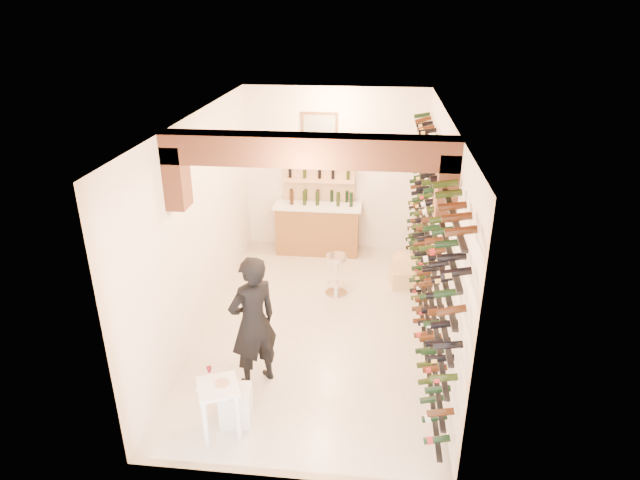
# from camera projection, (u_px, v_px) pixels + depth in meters

# --- Properties ---
(ground) EXTENTS (6.00, 6.00, 0.00)m
(ground) POSITION_uv_depth(u_px,v_px,m) (318.00, 324.00, 8.41)
(ground) COLOR beige
(ground) RESTS_ON ground
(room_shell) EXTENTS (3.52, 6.02, 3.21)m
(room_shell) POSITION_uv_depth(u_px,v_px,m) (316.00, 192.00, 7.26)
(room_shell) COLOR white
(room_shell) RESTS_ON ground
(wine_rack) EXTENTS (0.32, 5.70, 2.56)m
(wine_rack) POSITION_uv_depth(u_px,v_px,m) (425.00, 237.00, 7.63)
(wine_rack) COLOR black
(wine_rack) RESTS_ON ground
(back_counter) EXTENTS (1.70, 0.62, 1.29)m
(back_counter) POSITION_uv_depth(u_px,v_px,m) (318.00, 227.00, 10.63)
(back_counter) COLOR brown
(back_counter) RESTS_ON ground
(back_shelving) EXTENTS (1.40, 0.31, 2.73)m
(back_shelving) POSITION_uv_depth(u_px,v_px,m) (319.00, 193.00, 10.59)
(back_shelving) COLOR #DBAA7B
(back_shelving) RESTS_ON ground
(tasting_table) EXTENTS (0.59, 0.59, 0.80)m
(tasting_table) POSITION_uv_depth(u_px,v_px,m) (219.00, 394.00, 6.09)
(tasting_table) COLOR white
(tasting_table) RESTS_ON ground
(white_stool) EXTENTS (0.39, 0.39, 0.45)m
(white_stool) POSITION_uv_depth(u_px,v_px,m) (236.00, 405.00, 6.37)
(white_stool) COLOR white
(white_stool) RESTS_ON ground
(person) EXTENTS (0.79, 0.77, 1.82)m
(person) POSITION_uv_depth(u_px,v_px,m) (253.00, 322.00, 6.77)
(person) COLOR black
(person) RESTS_ON ground
(chrome_barstool) EXTENTS (0.38, 0.38, 0.73)m
(chrome_barstool) POSITION_uv_depth(u_px,v_px,m) (336.00, 272.00, 9.09)
(chrome_barstool) COLOR silver
(chrome_barstool) RESTS_ON ground
(crate_lower) EXTENTS (0.58, 0.45, 0.32)m
(crate_lower) POSITION_uv_depth(u_px,v_px,m) (406.00, 278.00, 9.47)
(crate_lower) COLOR #DAB477
(crate_lower) RESTS_ON ground
(crate_upper) EXTENTS (0.53, 0.46, 0.26)m
(crate_upper) POSITION_uv_depth(u_px,v_px,m) (407.00, 263.00, 9.35)
(crate_upper) COLOR #DAB477
(crate_upper) RESTS_ON crate_lower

